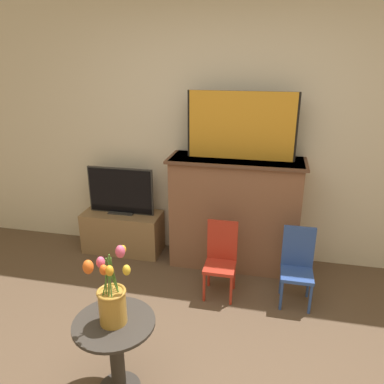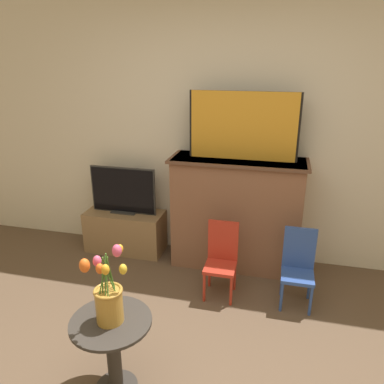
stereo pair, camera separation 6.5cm
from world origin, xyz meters
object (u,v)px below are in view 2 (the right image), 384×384
at_px(tv_monitor, 123,191).
at_px(chair_blue, 298,265).
at_px(chair_red, 222,256).
at_px(painting, 243,126).
at_px(vase_tulips, 108,298).

height_order(tv_monitor, chair_blue, tv_monitor).
relative_size(tv_monitor, chair_red, 1.05).
xyz_separation_m(painting, vase_tulips, (-0.55, -1.73, -0.72)).
relative_size(tv_monitor, vase_tulips, 1.45).
xyz_separation_m(painting, tv_monitor, (-1.22, 0.01, -0.73)).
relative_size(chair_red, vase_tulips, 1.38).
xyz_separation_m(tv_monitor, chair_blue, (1.79, -0.52, -0.32)).
xyz_separation_m(tv_monitor, vase_tulips, (0.67, -1.74, 0.02)).
distance_m(painting, tv_monitor, 1.42).
bearing_deg(tv_monitor, chair_blue, -16.13).
bearing_deg(chair_red, vase_tulips, -111.28).
bearing_deg(chair_blue, chair_red, -178.17).
xyz_separation_m(painting, chair_red, (-0.08, -0.53, -1.05)).
height_order(painting, chair_red, painting).
xyz_separation_m(tv_monitor, chair_red, (1.14, -0.54, -0.32)).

